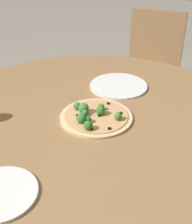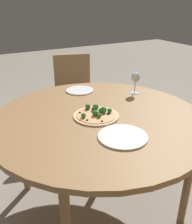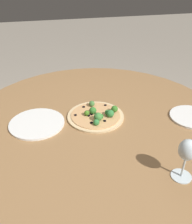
{
  "view_description": "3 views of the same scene",
  "coord_description": "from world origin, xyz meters",
  "px_view_note": "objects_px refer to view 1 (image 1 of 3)",
  "views": [
    {
      "loc": [
        0.38,
        -0.98,
        1.41
      ],
      "look_at": [
        0.02,
        -0.0,
        0.77
      ],
      "focal_mm": 50.0,
      "sensor_mm": 36.0,
      "label": 1
    },
    {
      "loc": [
        0.72,
        1.24,
        1.42
      ],
      "look_at": [
        0.02,
        -0.0,
        0.77
      ],
      "focal_mm": 40.0,
      "sensor_mm": 36.0,
      "label": 2
    },
    {
      "loc": [
        -1.03,
        0.24,
        1.44
      ],
      "look_at": [
        0.02,
        -0.0,
        0.77
      ],
      "focal_mm": 40.0,
      "sensor_mm": 36.0,
      "label": 3
    }
  ],
  "objects_px": {
    "chair_2": "(150,72)",
    "plate_far": "(0,193)",
    "plate_near": "(119,86)",
    "pizza": "(95,116)"
  },
  "relations": [
    {
      "from": "chair_2",
      "to": "plate_far",
      "type": "distance_m",
      "value": 1.58
    },
    {
      "from": "chair_2",
      "to": "plate_near",
      "type": "relative_size",
      "value": 3.3
    },
    {
      "from": "chair_2",
      "to": "plate_near",
      "type": "height_order",
      "value": "chair_2"
    },
    {
      "from": "pizza",
      "to": "plate_near",
      "type": "relative_size",
      "value": 1.07
    },
    {
      "from": "chair_2",
      "to": "pizza",
      "type": "xyz_separation_m",
      "value": [
        -0.01,
        -1.09,
        0.26
      ]
    },
    {
      "from": "plate_near",
      "to": "plate_far",
      "type": "xyz_separation_m",
      "value": [
        -0.12,
        -0.77,
        0.0
      ]
    },
    {
      "from": "chair_2",
      "to": "pizza",
      "type": "height_order",
      "value": "chair_2"
    },
    {
      "from": "pizza",
      "to": "plate_near",
      "type": "xyz_separation_m",
      "value": [
        0.01,
        0.3,
        -0.01
      ]
    },
    {
      "from": "pizza",
      "to": "plate_near",
      "type": "distance_m",
      "value": 0.3
    },
    {
      "from": "pizza",
      "to": "plate_far",
      "type": "distance_m",
      "value": 0.48
    }
  ]
}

